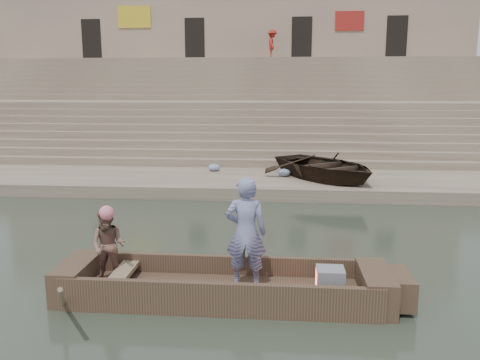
# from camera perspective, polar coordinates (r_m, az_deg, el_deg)

# --- Properties ---
(ground) EXTENTS (120.00, 120.00, 0.00)m
(ground) POSITION_cam_1_polar(r_m,az_deg,el_deg) (10.29, -17.45, -9.98)
(ground) COLOR #273024
(ground) RESTS_ON ground
(lower_landing) EXTENTS (32.00, 4.00, 0.40)m
(lower_landing) POSITION_cam_1_polar(r_m,az_deg,el_deg) (17.61, -7.69, -0.18)
(lower_landing) COLOR gray
(lower_landing) RESTS_ON ground
(mid_landing) EXTENTS (32.00, 3.00, 2.80)m
(mid_landing) POSITION_cam_1_polar(r_m,az_deg,el_deg) (24.75, -4.00, 5.94)
(mid_landing) COLOR gray
(mid_landing) RESTS_ON ground
(upper_landing) EXTENTS (32.00, 3.00, 5.20)m
(upper_landing) POSITION_cam_1_polar(r_m,az_deg,el_deg) (31.60, -2.06, 9.25)
(upper_landing) COLOR gray
(upper_landing) RESTS_ON ground
(ghat_steps) EXTENTS (32.00, 11.00, 5.20)m
(ghat_steps) POSITION_cam_1_polar(r_m,az_deg,el_deg) (26.38, -3.44, 7.13)
(ghat_steps) COLOR gray
(ghat_steps) RESTS_ON ground
(building_wall) EXTENTS (32.00, 5.07, 11.20)m
(building_wall) POSITION_cam_1_polar(r_m,az_deg,el_deg) (35.61, -1.29, 14.29)
(building_wall) COLOR tan
(building_wall) RESTS_ON ground
(main_rowboat) EXTENTS (5.00, 1.30, 0.22)m
(main_rowboat) POSITION_cam_1_polar(r_m,az_deg,el_deg) (8.54, -2.06, -13.11)
(main_rowboat) COLOR brown
(main_rowboat) RESTS_ON ground
(rowboat_trim) EXTENTS (6.04, 2.63, 1.96)m
(rowboat_trim) POSITION_cam_1_polar(r_m,az_deg,el_deg) (8.43, -0.65, -11.96)
(rowboat_trim) COLOR brown
(rowboat_trim) RESTS_ON ground
(standing_man) EXTENTS (0.70, 0.46, 1.91)m
(standing_man) POSITION_cam_1_polar(r_m,az_deg,el_deg) (8.21, 0.70, -6.17)
(standing_man) COLOR navy
(standing_man) RESTS_ON main_rowboat
(rowing_man) EXTENTS (0.66, 0.53, 1.29)m
(rowing_man) POSITION_cam_1_polar(r_m,az_deg,el_deg) (8.81, -15.15, -7.45)
(rowing_man) COLOR #246C54
(rowing_man) RESTS_ON main_rowboat
(television) EXTENTS (0.46, 0.42, 0.40)m
(television) POSITION_cam_1_polar(r_m,az_deg,el_deg) (8.40, 10.42, -11.41)
(television) COLOR gray
(television) RESTS_ON main_rowboat
(beached_rowboat) EXTENTS (5.07, 5.35, 0.90)m
(beached_rowboat) POSITION_cam_1_polar(r_m,az_deg,el_deg) (17.03, 9.90, 1.60)
(beached_rowboat) COLOR #2D2116
(beached_rowboat) RESTS_ON lower_landing
(pedestrian) EXTENTS (0.73, 1.19, 1.78)m
(pedestrian) POSITION_cam_1_polar(r_m,az_deg,el_deg) (31.68, 3.80, 15.56)
(pedestrian) COLOR maroon
(pedestrian) RESTS_ON upper_landing
(cloth_bundles) EXTENTS (13.17, 1.30, 0.26)m
(cloth_bundles) POSITION_cam_1_polar(r_m,az_deg,el_deg) (18.51, -10.89, 1.32)
(cloth_bundles) COLOR #3F5999
(cloth_bundles) RESTS_ON lower_landing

